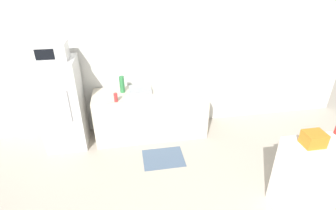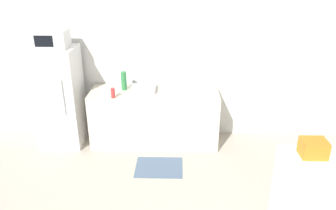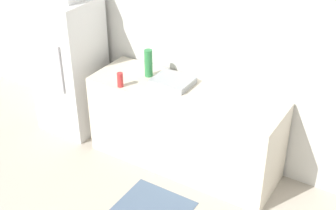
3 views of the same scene
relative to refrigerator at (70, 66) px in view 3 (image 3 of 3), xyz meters
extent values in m
cube|color=silver|center=(1.37, 0.39, 0.53)|extent=(8.00, 0.06, 2.60)
cube|color=silver|center=(0.00, 0.00, 0.00)|extent=(0.64, 0.60, 1.54)
cylinder|color=#B7B7BC|center=(0.18, -0.31, 0.12)|extent=(0.02, 0.02, 0.54)
cube|color=beige|center=(1.46, 0.03, -0.33)|extent=(1.95, 0.63, 0.87)
cube|color=#9EA3A8|center=(1.29, 0.07, 0.13)|extent=(0.38, 0.31, 0.06)
cylinder|color=#2D7F42|center=(0.99, 0.10, 0.24)|extent=(0.08, 0.08, 0.29)
cylinder|color=red|center=(0.88, -0.24, 0.17)|extent=(0.06, 0.06, 0.15)
cube|color=slate|center=(1.56, -0.70, -0.76)|extent=(0.66, 0.52, 0.01)
camera|label=1|loc=(1.07, -4.01, 2.04)|focal=28.00mm
camera|label=2|loc=(1.81, -4.59, 1.88)|focal=35.00mm
camera|label=3|loc=(3.38, -3.40, 2.29)|focal=50.00mm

